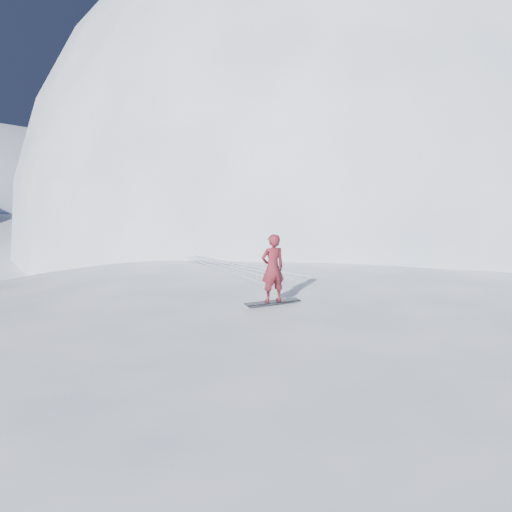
{
  "coord_description": "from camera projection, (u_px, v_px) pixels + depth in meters",
  "views": [
    {
      "loc": [
        -7.65,
        -11.11,
        5.77
      ],
      "look_at": [
        -1.6,
        1.26,
        3.5
      ],
      "focal_mm": 35.0,
      "sensor_mm": 36.0,
      "label": 1
    }
  ],
  "objects": [
    {
      "name": "near_ridge",
      "position": [
        302.0,
        343.0,
        17.2
      ],
      "size": [
        36.0,
        28.0,
        4.8
      ],
      "primitive_type": "ellipsoid",
      "color": "white",
      "rests_on": "ground"
    },
    {
      "name": "snowboard",
      "position": [
        272.0,
        302.0,
        13.24
      ],
      "size": [
        1.55,
        0.34,
        0.03
      ],
      "primitive_type": "cube",
      "rotation": [
        0.0,
        0.0,
        -0.03
      ],
      "color": "black",
      "rests_on": "near_ridge"
    },
    {
      "name": "wind_bumps",
      "position": [
        274.0,
        359.0,
        15.74
      ],
      "size": [
        16.0,
        14.4,
        1.0
      ],
      "color": "white",
      "rests_on": "ground"
    },
    {
      "name": "peak_shoulder",
      "position": [
        286.0,
        254.0,
        36.17
      ],
      "size": [
        28.0,
        24.0,
        18.0
      ],
      "primitive_type": "ellipsoid",
      "color": "white",
      "rests_on": "ground"
    },
    {
      "name": "board_tracks",
      "position": [
        235.0,
        266.0,
        18.29
      ],
      "size": [
        2.59,
        5.97,
        0.04
      ],
      "color": "silver",
      "rests_on": "ground"
    },
    {
      "name": "summit_peak",
      "position": [
        366.0,
        236.0,
        46.68
      ],
      "size": [
        60.0,
        56.0,
        56.0
      ],
      "primitive_type": "ellipsoid",
      "color": "white",
      "rests_on": "ground"
    },
    {
      "name": "snowboarder",
      "position": [
        273.0,
        268.0,
        13.1
      ],
      "size": [
        0.67,
        0.45,
        1.8
      ],
      "primitive_type": "imported",
      "rotation": [
        0.0,
        0.0,
        3.11
      ],
      "color": "maroon",
      "rests_on": "snowboard"
    },
    {
      "name": "ground",
      "position": [
        326.0,
        380.0,
        14.1
      ],
      "size": [
        400.0,
        400.0,
        0.0
      ],
      "primitive_type": "plane",
      "color": "white",
      "rests_on": "ground"
    }
  ]
}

